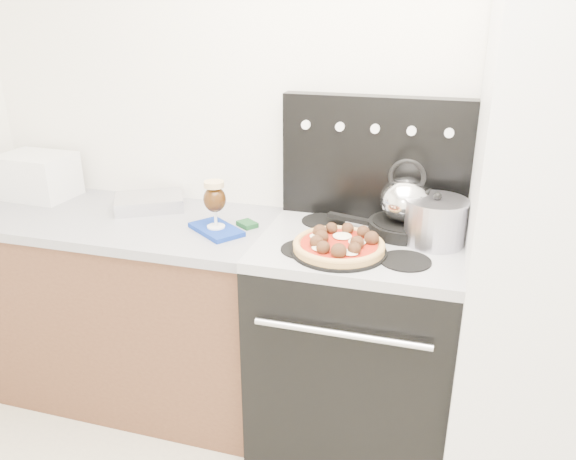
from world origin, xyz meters
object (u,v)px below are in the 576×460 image
at_px(oven_mitt, 216,230).
at_px(stock_pot, 435,223).
at_px(fridge, 564,257).
at_px(toaster_oven, 37,176).
at_px(base_cabinet, 122,309).
at_px(beer_glass, 215,204).
at_px(tea_kettle, 405,196).
at_px(stove_body, 355,347).
at_px(skillet, 403,227).
at_px(pizza_pan, 339,251).
at_px(pizza, 339,244).

height_order(oven_mitt, stock_pot, stock_pot).
bearing_deg(fridge, toaster_oven, 175.51).
bearing_deg(base_cabinet, beer_glass, -6.12).
bearing_deg(beer_glass, tea_kettle, 11.29).
relative_size(base_cabinet, tea_kettle, 6.95).
relative_size(base_cabinet, stove_body, 1.65).
bearing_deg(toaster_oven, base_cabinet, -13.02).
bearing_deg(skillet, beer_glass, -168.71).
bearing_deg(beer_glass, oven_mitt, 0.00).
relative_size(beer_glass, skillet, 0.73).
bearing_deg(oven_mitt, fridge, 0.28).
relative_size(fridge, beer_glass, 9.69).
bearing_deg(toaster_oven, beer_glass, -8.06).
xyz_separation_m(base_cabinet, stock_pot, (1.37, 0.02, 0.57)).
bearing_deg(tea_kettle, fridge, 0.57).
relative_size(pizza_pan, tea_kettle, 1.66).
height_order(toaster_oven, stock_pot, toaster_oven).
distance_m(base_cabinet, stove_body, 1.11).
relative_size(toaster_oven, stock_pot, 1.46).
height_order(pizza, stock_pot, stock_pot).
xyz_separation_m(beer_glass, pizza, (0.52, -0.11, -0.06)).
bearing_deg(tea_kettle, beer_glass, -154.12).
bearing_deg(stove_body, toaster_oven, 174.41).
height_order(fridge, toaster_oven, fridge).
bearing_deg(toaster_oven, stove_body, -3.04).
distance_m(toaster_oven, beer_glass, 1.00).
xyz_separation_m(toaster_oven, pizza, (1.51, -0.29, -0.05)).
distance_m(toaster_oven, pizza, 1.53).
bearing_deg(toaster_oven, skillet, 1.23).
height_order(oven_mitt, pizza, pizza).
xyz_separation_m(base_cabinet, pizza, (1.05, -0.16, 0.52)).
relative_size(stove_body, toaster_oven, 2.71).
bearing_deg(stove_body, skillet, 38.12).
relative_size(fridge, stock_pot, 8.52).
relative_size(stove_body, pizza_pan, 2.54).
height_order(pizza, skillet, pizza).
relative_size(oven_mitt, skillet, 0.86).
bearing_deg(fridge, stock_pot, 170.48).
relative_size(beer_glass, pizza, 0.60).
bearing_deg(stove_body, oven_mitt, -176.92).
bearing_deg(stock_pot, oven_mitt, -174.64).
bearing_deg(fridge, tea_kettle, 165.98).
relative_size(beer_glass, stock_pot, 0.88).
bearing_deg(oven_mitt, tea_kettle, 11.29).
bearing_deg(pizza, pizza_pan, 0.00).
distance_m(stove_body, tea_kettle, 0.66).
distance_m(fridge, stock_pot, 0.45).
bearing_deg(base_cabinet, skillet, 4.06).
xyz_separation_m(fridge, beer_glass, (-1.28, -0.01, 0.07)).
height_order(stove_body, fridge, fridge).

